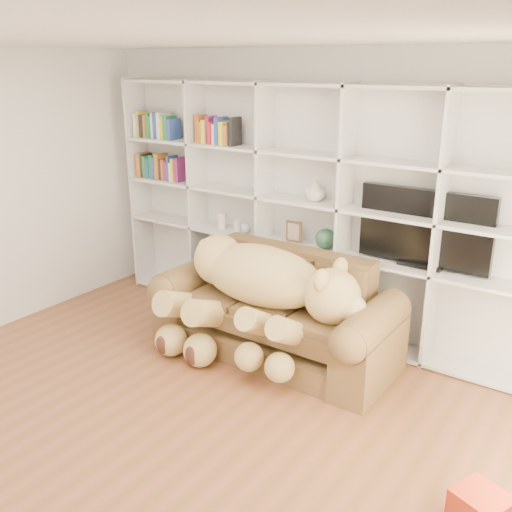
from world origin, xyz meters
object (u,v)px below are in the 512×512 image
Objects in this scene: sofa at (277,317)px; teddy_bear at (256,289)px; gift_box at (481,511)px; tv at (425,229)px.

teddy_bear reaches higher than sofa.
teddy_bear reaches higher than gift_box.
teddy_bear is 1.55m from tv.
tv reaches higher than gift_box.
sofa reaches higher than gift_box.
tv is at bearing 28.55° from teddy_bear.
sofa is 0.38m from teddy_bear.
tv is at bearing 120.49° from gift_box.
gift_box is (2.22, -0.93, -0.55)m from teddy_bear.
gift_box is at bearing -27.73° from sofa.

